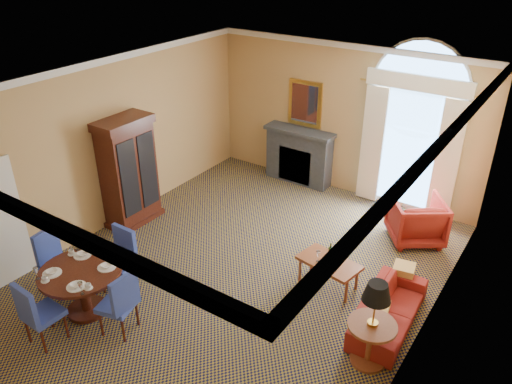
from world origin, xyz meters
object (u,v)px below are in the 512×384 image
Objects in this scene: armchair at (416,220)px; coffee_table at (329,263)px; dining_table at (82,281)px; sofa at (389,309)px; side_table at (374,315)px; armoire at (129,174)px.

armchair reaches higher than coffee_table.
sofa is at bearing 30.86° from dining_table.
side_table reaches higher than armchair.
armoire reaches higher than side_table.
armoire is 2.27× the size of armchair.
armoire is 5.39m from side_table.
armoire is at bearing 171.05° from side_table.
sofa is (3.87, 2.31, -0.31)m from dining_table.
side_table is (1.18, -1.12, 0.35)m from coffee_table.
armchair is (-0.43, 2.42, 0.17)m from sofa.
side_table is at bearing -8.95° from armoire.
armchair is at bearing 82.39° from coffee_table.
coffee_table is at bearing 3.88° from armoire.
dining_table is (1.40, -2.30, -0.46)m from armoire.
dining_table is 1.28× the size of armchair.
sofa is at bearing 0.13° from armoire.
sofa is at bearing 64.47° from armchair.
armoire is 2.02× the size of coffee_table.
coffee_table is 1.66m from side_table.
sofa is 2.47m from armchair.
armchair is (4.84, 2.43, -0.60)m from armoire.
sofa is 1.37× the size of side_table.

